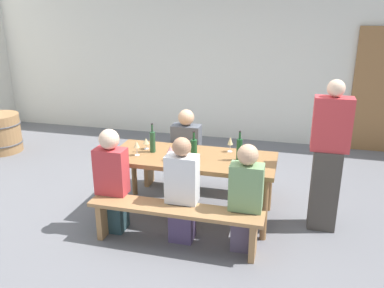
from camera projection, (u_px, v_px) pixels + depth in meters
name	position (u px, v px, depth m)	size (l,w,h in m)	color
ground_plane	(192.00, 214.00, 4.86)	(24.00, 24.00, 0.00)	slate
back_wall	(236.00, 53.00, 7.23)	(14.00, 0.20, 3.20)	silver
wooden_door	(381.00, 91.00, 6.69)	(0.90, 0.06, 2.10)	olive
tasting_table	(192.00, 163.00, 4.64)	(1.92, 0.80, 0.75)	olive
bench_near	(175.00, 216.00, 4.11)	(1.82, 0.30, 0.45)	#9E7247
bench_far	(205.00, 166.00, 5.39)	(1.82, 0.30, 0.45)	#9E7247
wine_bottle_0	(194.00, 148.00, 4.55)	(0.08, 0.08, 0.31)	#194723
wine_bottle_1	(153.00, 141.00, 4.71)	(0.07, 0.07, 0.35)	#234C2D
wine_bottle_2	(239.00, 149.00, 4.46)	(0.07, 0.07, 0.34)	#194723
wine_glass_0	(170.00, 150.00, 4.45)	(0.08, 0.08, 0.17)	silver
wine_glass_1	(230.00, 141.00, 4.72)	(0.06, 0.06, 0.19)	silver
wine_glass_2	(146.00, 141.00, 4.82)	(0.08, 0.08, 0.14)	silver
wine_glass_3	(137.00, 145.00, 4.61)	(0.07, 0.07, 0.17)	silver
seated_guest_near_0	(112.00, 182.00, 4.35)	(0.34, 0.24, 1.18)	#263F44
seated_guest_near_1	(182.00, 192.00, 4.17)	(0.33, 0.24, 1.15)	#4D3E63
seated_guest_near_2	(246.00, 200.00, 4.01)	(0.33, 0.24, 1.14)	#584C64
seated_guest_far_0	(186.00, 154.00, 5.24)	(0.37, 0.24, 1.16)	#263D3A
standing_host	(328.00, 160.00, 4.32)	(0.40, 0.24, 1.69)	#423C37
wine_barrel	(0.00, 133.00, 6.88)	(0.70, 0.70, 0.66)	#9E7247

